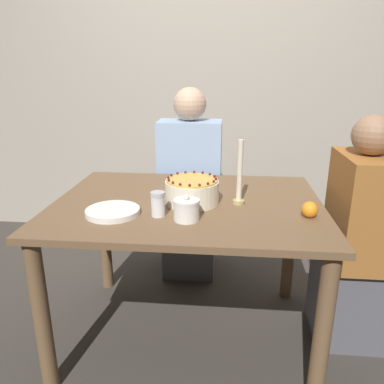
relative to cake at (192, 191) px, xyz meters
name	(u,v)px	position (x,y,z in m)	size (l,w,h in m)	color
ground_plane	(188,333)	(-0.02, 0.02, -0.81)	(12.00, 12.00, 0.00)	#3D3833
wall_behind	(206,76)	(-0.02, 1.42, 0.49)	(8.00, 0.05, 2.60)	#ADA393
dining_table	(188,225)	(-0.02, 0.02, -0.18)	(1.26, 0.95, 0.75)	brown
cake	(192,191)	(0.00, 0.00, 0.00)	(0.25, 0.25, 0.13)	#EFE5CC
sugar_bowl	(186,210)	(0.00, -0.21, -0.01)	(0.11, 0.11, 0.11)	white
sugar_shaker	(158,204)	(-0.13, -0.18, 0.00)	(0.06, 0.06, 0.11)	white
plate_stack	(113,211)	(-0.33, -0.18, -0.05)	(0.23, 0.23, 0.02)	white
candle	(239,178)	(0.22, 0.01, 0.07)	(0.05, 0.05, 0.30)	tan
orange_fruit_0	(310,210)	(0.51, -0.13, -0.02)	(0.07, 0.07, 0.07)	orange
person_man_blue_shirt	(190,196)	(-0.08, 0.70, -0.27)	(0.40, 0.34, 1.25)	#595960
person_woman_floral	(356,249)	(0.81, 0.10, -0.31)	(0.34, 0.40, 1.16)	#595960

